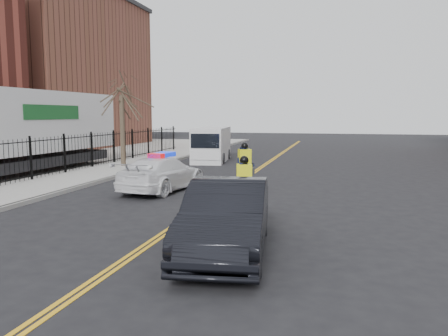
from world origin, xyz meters
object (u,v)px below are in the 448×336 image
police_cruiser (162,174)px  semi_trailer (16,127)px  cargo_van (211,145)px  dark_sedan (227,217)px  cyclist_near (244,193)px  cyclist_far (245,170)px

police_cruiser → semi_trailer: bearing=-7.4°
police_cruiser → cargo_van: size_ratio=0.90×
dark_sedan → cargo_van: (-5.66, 18.19, 0.28)m
police_cruiser → cyclist_near: 5.08m
dark_sedan → cyclist_near: cyclist_near is taller
dark_sedan → cyclist_far: (-1.40, 8.50, -0.05)m
police_cruiser → cyclist_far: cyclist_far is taller
semi_trailer → dark_sedan: bearing=-32.9°
cyclist_near → cyclist_far: cyclist_far is taller
police_cruiser → cyclist_near: bearing=149.6°
semi_trailer → cyclist_far: bearing=-1.8°
dark_sedan → cyclist_near: 3.98m
cyclist_near → police_cruiser: bearing=126.5°
dark_sedan → semi_trailer: semi_trailer is taller
cyclist_far → cyclist_near: bearing=-107.3°
police_cruiser → cyclist_near: cyclist_near is taller
cargo_van → cyclist_near: (5.21, -14.25, -0.46)m
police_cruiser → semi_trailer: (-8.76, 2.31, 1.73)m
cyclist_near → cyclist_far: 4.65m
police_cruiser → cyclist_near: (4.02, -3.11, -0.07)m
police_cruiser → dark_sedan: (4.47, -7.05, 0.11)m
police_cruiser → dark_sedan: size_ratio=1.01×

